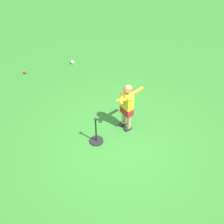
{
  "coord_description": "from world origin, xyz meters",
  "views": [
    {
      "loc": [
        -4.01,
        0.61,
        4.44
      ],
      "look_at": [
        0.47,
        0.1,
        0.45
      ],
      "focal_mm": 47.91,
      "sensor_mm": 36.0,
      "label": 1
    }
  ],
  "objects_px": {
    "child_batter": "(127,103)",
    "play_ball_midfield": "(72,62)",
    "play_ball_behind_batter": "(25,72)",
    "batting_tee": "(96,138)"
  },
  "relations": [
    {
      "from": "child_batter",
      "to": "play_ball_midfield",
      "type": "distance_m",
      "value": 2.91
    },
    {
      "from": "play_ball_midfield",
      "to": "batting_tee",
      "type": "xyz_separation_m",
      "value": [
        -2.98,
        -0.43,
        0.06
      ]
    },
    {
      "from": "child_batter",
      "to": "play_ball_behind_batter",
      "type": "height_order",
      "value": "child_batter"
    },
    {
      "from": "batting_tee",
      "to": "play_ball_behind_batter",
      "type": "bearing_deg",
      "value": 32.48
    },
    {
      "from": "play_ball_behind_batter",
      "to": "child_batter",
      "type": "bearing_deg",
      "value": -134.4
    },
    {
      "from": "child_batter",
      "to": "batting_tee",
      "type": "xyz_separation_m",
      "value": [
        -0.35,
        0.66,
        -0.55
      ]
    },
    {
      "from": "batting_tee",
      "to": "child_batter",
      "type": "bearing_deg",
      "value": -62.01
    },
    {
      "from": "batting_tee",
      "to": "play_ball_midfield",
      "type": "bearing_deg",
      "value": 8.29
    },
    {
      "from": "play_ball_behind_batter",
      "to": "play_ball_midfield",
      "type": "height_order",
      "value": "play_ball_midfield"
    },
    {
      "from": "play_ball_midfield",
      "to": "batting_tee",
      "type": "relative_size",
      "value": 0.16
    }
  ]
}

